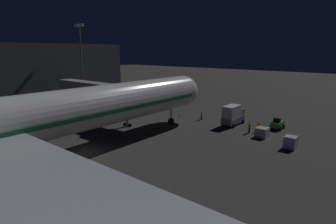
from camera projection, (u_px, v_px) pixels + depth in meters
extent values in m
plane|color=#383533|center=(85.00, 153.00, 35.39)|extent=(320.00, 320.00, 0.00)
cylinder|color=silver|center=(1.00, 125.00, 27.18)|extent=(5.43, 60.74, 5.43)
sphere|color=silver|center=(183.00, 91.00, 50.13)|extent=(5.32, 5.32, 5.32)
cube|color=#196033|center=(2.00, 128.00, 27.27)|extent=(5.48, 58.31, 0.50)
cube|color=black|center=(178.00, 86.00, 48.69)|extent=(2.98, 1.40, 0.90)
cylinder|color=#B7BABF|center=(29.00, 186.00, 20.58)|extent=(2.60, 4.53, 2.60)
cylinder|color=black|center=(57.00, 176.00, 22.29)|extent=(2.21, 0.15, 2.21)
cylinder|color=#B7BABF|center=(171.00, 111.00, 48.20)|extent=(0.28, 0.28, 2.38)
cylinder|color=black|center=(171.00, 121.00, 48.60)|extent=(0.45, 1.20, 1.20)
cube|color=#9E9E99|center=(94.00, 89.00, 51.93)|extent=(20.01, 2.60, 2.50)
cube|color=#9E9E99|center=(131.00, 94.00, 45.75)|extent=(3.20, 3.40, 3.00)
cube|color=black|center=(136.00, 95.00, 44.88)|extent=(0.70, 3.20, 2.70)
cylinder|color=#B7BABF|center=(127.00, 114.00, 47.12)|extent=(0.56, 0.56, 4.44)
cylinder|color=black|center=(130.00, 125.00, 47.17)|extent=(0.25, 0.60, 0.60)
cylinder|color=black|center=(125.00, 124.00, 47.91)|extent=(0.25, 0.60, 0.60)
cylinder|color=#59595E|center=(82.00, 68.00, 62.22)|extent=(0.40, 0.40, 17.94)
cube|color=#F9EFC6|center=(81.00, 25.00, 59.65)|extent=(1.10, 0.50, 0.60)
cube|color=#F9EFC6|center=(77.00, 25.00, 60.76)|extent=(1.10, 0.50, 0.60)
cube|color=#287038|center=(277.00, 124.00, 45.93)|extent=(1.50, 2.60, 0.90)
cube|color=black|center=(277.00, 120.00, 45.46)|extent=(1.20, 0.20, 0.70)
cylinder|color=black|center=(284.00, 127.00, 46.21)|extent=(0.24, 0.70, 0.70)
cylinder|color=black|center=(274.00, 125.00, 47.21)|extent=(0.24, 0.70, 0.70)
cylinder|color=black|center=(280.00, 129.00, 44.84)|extent=(0.24, 0.70, 0.70)
cylinder|color=black|center=(270.00, 127.00, 45.84)|extent=(0.24, 0.70, 0.70)
cube|color=slate|center=(233.00, 120.00, 48.57)|extent=(2.00, 5.36, 1.10)
cube|color=silver|center=(232.00, 112.00, 47.72)|extent=(1.90, 3.76, 2.07)
cube|color=slate|center=(238.00, 112.00, 49.75)|extent=(1.80, 1.60, 1.10)
cylinder|color=black|center=(243.00, 122.00, 49.46)|extent=(0.24, 0.70, 0.70)
cylinder|color=black|center=(232.00, 120.00, 50.77)|extent=(0.24, 0.70, 0.70)
cylinder|color=black|center=(234.00, 126.00, 46.62)|extent=(0.24, 0.70, 0.70)
cylinder|color=black|center=(222.00, 124.00, 47.93)|extent=(0.24, 0.70, 0.70)
cube|color=#B7BABF|center=(262.00, 132.00, 41.70)|extent=(1.70, 1.80, 1.44)
cube|color=#B7BABF|center=(291.00, 142.00, 36.83)|extent=(1.52, 1.58, 1.66)
cylinder|color=black|center=(249.00, 130.00, 43.83)|extent=(0.28, 0.28, 0.90)
cylinder|color=yellow|center=(250.00, 125.00, 43.66)|extent=(0.40, 0.40, 0.65)
sphere|color=tan|center=(250.00, 123.00, 43.56)|extent=(0.24, 0.24, 0.24)
sphere|color=yellow|center=(250.00, 122.00, 43.55)|extent=(0.23, 0.23, 0.23)
cylinder|color=black|center=(201.00, 118.00, 52.05)|extent=(0.28, 0.28, 0.82)
cylinder|color=yellow|center=(202.00, 114.00, 51.89)|extent=(0.40, 0.40, 0.66)
sphere|color=tan|center=(202.00, 112.00, 51.79)|extent=(0.24, 0.24, 0.24)
sphere|color=yellow|center=(202.00, 111.00, 51.78)|extent=(0.23, 0.23, 0.23)
cylinder|color=black|center=(259.00, 129.00, 44.32)|extent=(0.28, 0.28, 0.88)
cylinder|color=yellow|center=(259.00, 125.00, 44.15)|extent=(0.40, 0.40, 0.66)
sphere|color=tan|center=(259.00, 122.00, 44.05)|extent=(0.24, 0.24, 0.24)
sphere|color=white|center=(259.00, 122.00, 44.04)|extent=(0.23, 0.23, 0.23)
cone|color=orange|center=(199.00, 119.00, 51.46)|extent=(0.36, 0.36, 0.55)
cone|color=orange|center=(180.00, 116.00, 54.18)|extent=(0.36, 0.36, 0.55)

